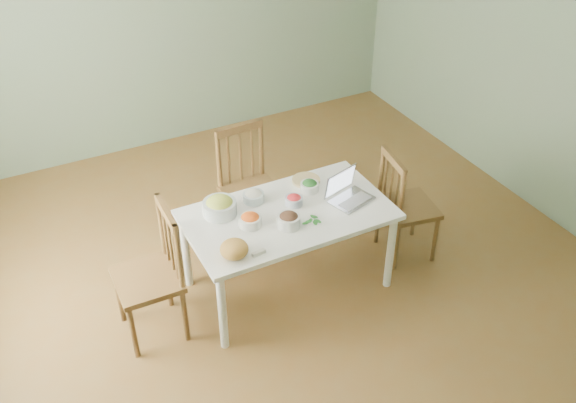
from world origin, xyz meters
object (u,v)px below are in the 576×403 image
bowl_squash (220,206)px  laptop (353,189)px  chair_far (252,190)px  chair_left (147,277)px  dining_table (288,250)px  bread_boule (234,249)px  chair_right (409,205)px

bowl_squash → laptop: (0.94, -0.30, 0.04)m
chair_far → chair_left: chair_left is taller
dining_table → bread_boule: 0.74m
bread_boule → bowl_squash: bowl_squash is taller
chair_left → laptop: 1.62m
bread_boule → laptop: laptop is taller
chair_right → bread_boule: (-1.61, -0.20, 0.29)m
chair_right → laptop: bearing=100.5°
chair_far → chair_right: (1.06, -0.72, -0.03)m
bread_boule → laptop: bearing=10.3°
bowl_squash → chair_right: bearing=-11.0°
bread_boule → bowl_squash: size_ratio=0.78×
dining_table → chair_far: (-0.00, 0.65, 0.16)m
dining_table → bread_boule: bearing=-153.2°
dining_table → chair_left: 1.10m
chair_far → bowl_squash: size_ratio=4.17×
chair_left → laptop: (1.59, -0.10, 0.30)m
dining_table → laptop: (0.50, -0.09, 0.46)m
chair_right → bowl_squash: bearing=88.7°
chair_far → laptop: chair_far is taller
chair_right → bread_boule: chair_right is taller
dining_table → laptop: laptop is taller
chair_far → bowl_squash: 0.68m
dining_table → chair_right: chair_right is taller
chair_far → bread_boule: (-0.54, -0.92, 0.26)m
dining_table → chair_left: (-1.09, 0.02, 0.16)m
dining_table → bowl_squash: 0.65m
dining_table → bread_boule: size_ratio=7.83×
bowl_squash → laptop: 0.99m
bread_boule → bowl_squash: 0.50m
bowl_squash → bread_boule: bearing=-101.2°
chair_far → laptop: 0.94m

